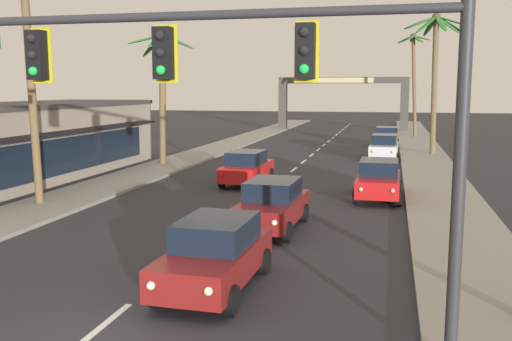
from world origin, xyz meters
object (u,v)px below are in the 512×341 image
at_px(traffic_signal_mast, 249,80).
at_px(sedan_third_in_queue, 272,204).
at_px(sedan_lead_at_stop_bar, 215,253).
at_px(palm_right_third, 436,55).
at_px(palm_left_third, 163,75).
at_px(palm_left_second, 27,30).
at_px(storefront_strip_left, 19,142).
at_px(sedan_parked_far_kerb, 386,137).
at_px(sedan_oncoming_far, 247,167).
at_px(palm_right_farthest, 414,66).
at_px(town_gateway_arch, 342,96).
at_px(sedan_parked_nearest_kerb, 384,147).
at_px(sedan_parked_mid_kerb, 379,179).

xyz_separation_m(traffic_signal_mast, sedan_third_in_queue, (-1.42, 8.79, -4.02)).
xyz_separation_m(sedan_lead_at_stop_bar, sedan_third_in_queue, (0.13, 5.99, 0.00)).
relative_size(sedan_third_in_queue, palm_right_third, 0.45).
height_order(sedan_lead_at_stop_bar, palm_left_third, palm_left_third).
bearing_deg(sedan_third_in_queue, palm_left_third, 124.55).
relative_size(palm_left_second, storefront_strip_left, 0.48).
xyz_separation_m(sedan_parked_far_kerb, palm_right_third, (3.21, -4.66, 6.22)).
relative_size(traffic_signal_mast, storefront_strip_left, 0.53).
distance_m(sedan_oncoming_far, palm_left_third, 9.90).
distance_m(sedan_oncoming_far, palm_left_second, 11.74).
bearing_deg(sedan_lead_at_stop_bar, traffic_signal_mast, -61.19).
height_order(palm_right_farthest, storefront_strip_left, palm_right_farthest).
distance_m(sedan_third_in_queue, palm_left_third, 17.87).
height_order(sedan_third_in_queue, sedan_oncoming_far, same).
bearing_deg(palm_right_farthest, town_gateway_arch, 132.80).
bearing_deg(palm_left_second, sedan_parked_far_kerb, 63.10).
relative_size(palm_left_third, storefront_strip_left, 0.40).
bearing_deg(palm_right_third, town_gateway_arch, 109.85).
xyz_separation_m(traffic_signal_mast, sedan_lead_at_stop_bar, (-1.54, 2.81, -4.02)).
bearing_deg(sedan_parked_nearest_kerb, sedan_third_in_queue, -99.41).
distance_m(palm_left_third, palm_right_third, 19.08).
xyz_separation_m(palm_left_third, town_gateway_arch, (8.10, 32.69, -1.62)).
distance_m(sedan_parked_far_kerb, palm_right_third, 8.41).
bearing_deg(palm_left_second, palm_right_farthest, 66.94).
bearing_deg(traffic_signal_mast, palm_left_third, 115.96).
xyz_separation_m(traffic_signal_mast, town_gateway_arch, (-3.09, 55.68, -0.91)).
bearing_deg(sedan_third_in_queue, town_gateway_arch, 92.05).
bearing_deg(traffic_signal_mast, sedan_third_in_queue, 99.15).
bearing_deg(palm_right_farthest, sedan_oncoming_far, -106.27).
height_order(palm_left_second, palm_right_third, palm_right_third).
relative_size(traffic_signal_mast, sedan_parked_nearest_kerb, 2.41).
bearing_deg(sedan_parked_far_kerb, sedan_lead_at_stop_bar, -95.98).
relative_size(palm_left_second, palm_right_third, 0.98).
height_order(sedan_parked_mid_kerb, storefront_strip_left, storefront_strip_left).
bearing_deg(storefront_strip_left, sedan_parked_far_kerb, 48.66).
bearing_deg(sedan_oncoming_far, palm_right_farthest, 73.73).
relative_size(palm_right_farthest, storefront_strip_left, 0.49).
bearing_deg(palm_left_third, sedan_parked_far_kerb, 46.97).
relative_size(sedan_third_in_queue, palm_right_farthest, 0.45).
bearing_deg(palm_left_third, sedan_parked_nearest_kerb, 25.98).
bearing_deg(sedan_lead_at_stop_bar, palm_right_farthest, 82.54).
xyz_separation_m(palm_right_third, town_gateway_arch, (-8.36, 23.16, -3.11)).
distance_m(sedan_parked_far_kerb, town_gateway_arch, 19.45).
relative_size(sedan_lead_at_stop_bar, sedan_parked_mid_kerb, 1.00).
distance_m(sedan_third_in_queue, palm_right_third, 25.42).
distance_m(sedan_parked_nearest_kerb, storefront_strip_left, 22.75).
xyz_separation_m(palm_left_third, palm_right_third, (16.46, 9.53, 1.49)).
distance_m(sedan_parked_mid_kerb, palm_left_second, 15.61).
bearing_deg(sedan_lead_at_stop_bar, sedan_third_in_queue, 88.79).
distance_m(palm_left_second, palm_right_third, 27.82).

